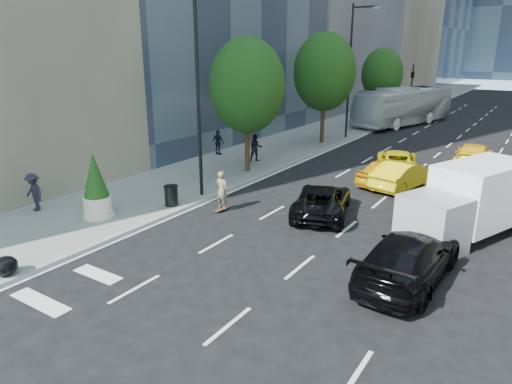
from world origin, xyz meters
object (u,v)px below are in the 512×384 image
Objects in this scene: black_sedan_mercedes at (408,258)px; city_bus at (404,106)px; black_sedan_lincoln at (322,200)px; trash_can at (171,196)px; planter_shrub at (96,187)px; box_truck at (469,202)px; skateboarder at (222,193)px.

city_bus is at bearing -71.36° from black_sedan_mercedes.
black_sedan_mercedes is at bearing 122.43° from black_sedan_lincoln.
trash_can is at bearing -78.67° from city_bus.
trash_can is 3.29m from planter_shrub.
city_bus is at bearing -98.77° from black_sedan_lincoln.
box_truck reaches higher than black_sedan_mercedes.
black_sedan_lincoln is 5.78m from box_truck.
box_truck is at bearing -54.50° from city_bus.
planter_shrub is (-7.55, -5.78, 0.80)m from black_sedan_lincoln.
black_sedan_mercedes is at bearing -5.29° from trash_can.
city_bus reaches higher than skateboarder.
planter_shrub is (-3.33, -32.65, -0.32)m from city_bus.
planter_shrub is at bearing 19.77° from black_sedan_lincoln.
box_truck is at bearing 17.52° from trash_can.
planter_shrub reaches higher than black_sedan_mercedes.
planter_shrub is (-12.33, -1.78, 0.69)m from black_sedan_mercedes.
box_truck is 12.30m from trash_can.
black_sedan_mercedes is 0.85× the size of box_truck.
planter_shrub reaches higher than trash_can.
city_bus reaches higher than black_sedan_mercedes.
skateboarder is 8.92m from black_sedan_mercedes.
black_sedan_mercedes is 5.99× the size of trash_can.
box_truck is at bearing -161.74° from skateboarder.
black_sedan_lincoln is 27.22m from city_bus.
trash_can is 0.32× the size of planter_shrub.
city_bus reaches higher than black_sedan_lincoln.
black_sedan_lincoln is at bearing 37.45° from planter_shrub.
black_sedan_lincoln is (3.91, 2.00, -0.20)m from skateboarder.
black_sedan_lincoln is at bearing -150.31° from skateboarder.
black_sedan_mercedes is at bearing -78.58° from box_truck.
black_sedan_lincoln is 5.33× the size of trash_can.
trash_can is (-11.70, -3.69, -0.84)m from box_truck.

